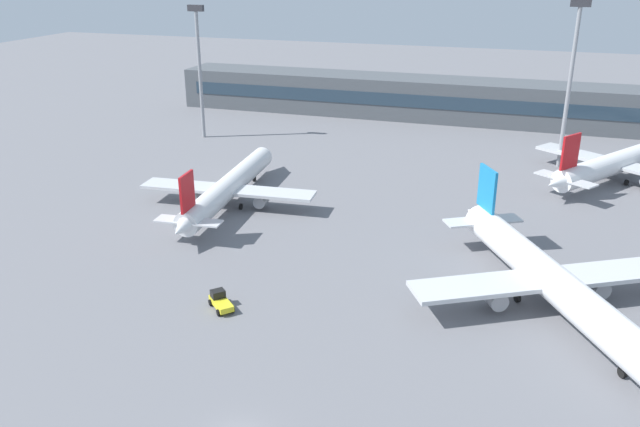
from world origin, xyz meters
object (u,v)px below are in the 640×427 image
(airplane_near, at_px, (553,282))
(airplane_mid, at_px, (230,186))
(baggage_tug_yellow, at_px, (220,301))
(airplane_far, at_px, (622,161))
(floodlight_tower_east, at_px, (571,74))
(floodlight_tower_west, at_px, (199,63))

(airplane_near, relative_size, airplane_mid, 1.02)
(baggage_tug_yellow, bearing_deg, airplane_far, 53.28)
(floodlight_tower_east, bearing_deg, baggage_tug_yellow, -118.69)
(airplane_mid, distance_m, baggage_tug_yellow, 31.37)
(floodlight_tower_west, distance_m, floodlight_tower_east, 68.75)
(airplane_near, distance_m, floodlight_tower_east, 54.71)
(airplane_mid, height_order, floodlight_tower_west, floodlight_tower_west)
(airplane_mid, height_order, floodlight_tower_east, floodlight_tower_east)
(airplane_far, relative_size, floodlight_tower_west, 1.36)
(floodlight_tower_west, height_order, floodlight_tower_east, floodlight_tower_east)
(airplane_far, distance_m, baggage_tug_yellow, 73.86)
(floodlight_tower_east, bearing_deg, floodlight_tower_west, -179.24)
(baggage_tug_yellow, relative_size, floodlight_tower_west, 0.14)
(airplane_far, bearing_deg, airplane_mid, -151.70)
(floodlight_tower_east, bearing_deg, airplane_far, -23.78)
(airplane_mid, distance_m, floodlight_tower_east, 59.78)
(floodlight_tower_west, bearing_deg, airplane_near, -37.92)
(airplane_far, distance_m, floodlight_tower_west, 79.17)
(airplane_near, bearing_deg, airplane_mid, 157.66)
(airplane_near, height_order, floodlight_tower_east, floodlight_tower_east)
(airplane_near, distance_m, airplane_mid, 48.92)
(baggage_tug_yellow, distance_m, floodlight_tower_west, 72.52)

